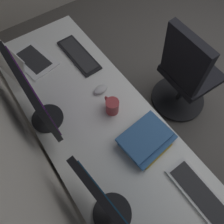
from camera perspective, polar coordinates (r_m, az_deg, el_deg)
The scene contains 11 objects.
desk at distance 1.28m, azimuth -1.84°, elevation -6.97°, with size 2.18×0.71×0.73m.
drawer_pedestal at distance 1.60m, azimuth -3.61°, elevation -9.72°, with size 0.40×0.51×0.69m.
monitor_primary at distance 1.11m, azimuth -21.66°, elevation 4.04°, with size 0.46×0.20×0.46m.
monitor_secondary at distance 0.90m, azimuth 0.27°, elevation -27.27°, with size 0.49×0.20×0.41m.
laptop_leftmost at distance 1.60m, azimuth -24.00°, elevation 13.39°, with size 0.40×0.39×0.21m.
keyboard_main at distance 1.23m, azimuth 24.58°, elevation -21.36°, with size 0.42×0.14×0.02m.
keyboard_spare at distance 1.58m, azimuth -9.63°, elevation 15.97°, with size 0.42×0.15×0.02m.
mouse_main at distance 1.35m, azimuth -3.30°, elevation 6.52°, with size 0.06×0.10×0.03m, color silver.
book_stack_near at distance 1.18m, azimuth 9.85°, elevation -7.86°, with size 0.26×0.32×0.07m.
coffee_mug at distance 1.24m, azimuth 0.02°, elevation 1.70°, with size 0.12×0.08×0.11m.
office_chair at distance 1.89m, azimuth 20.37°, elevation 9.37°, with size 0.56×0.56×0.97m.
Camera 1 is at (-0.32, 1.98, 1.87)m, focal length 31.56 mm.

